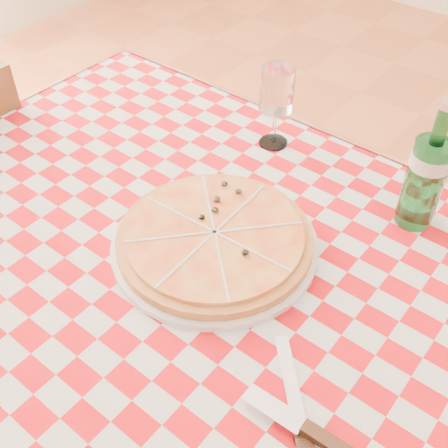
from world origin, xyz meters
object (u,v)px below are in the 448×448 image
Objects in this scene: water_bottle at (429,166)px; wine_glass at (276,108)px; dining_table at (211,319)px; pizza_plate at (215,238)px.

wine_glass is at bearing 173.28° from water_bottle.
water_bottle is at bearing 60.02° from dining_table.
wine_glass is (-0.13, 0.35, 0.18)m from dining_table.
dining_table is 7.41× the size of wine_glass.
wine_glass reaches higher than dining_table.
dining_table is 3.62× the size of pizza_plate.
wine_glass reaches higher than pizza_plate.
water_bottle is at bearing -6.72° from wine_glass.
pizza_plate is 0.32m from wine_glass.
pizza_plate reaches higher than dining_table.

